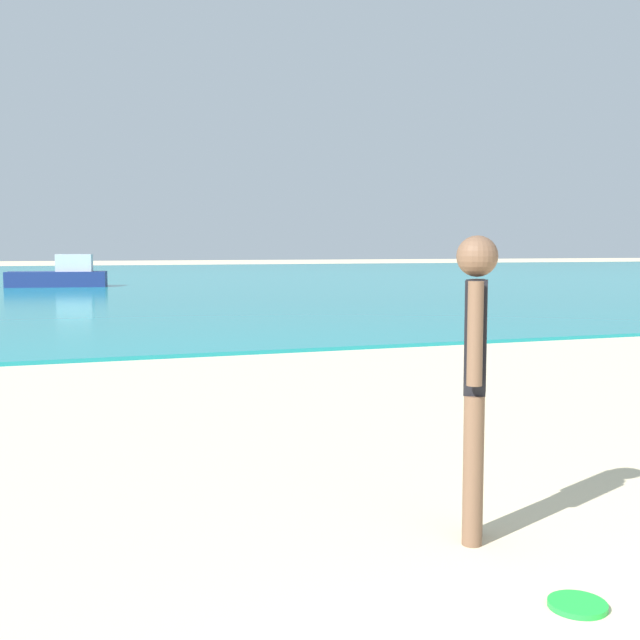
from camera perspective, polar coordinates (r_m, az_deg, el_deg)
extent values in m
cube|color=teal|center=(41.07, -16.62, 2.89)|extent=(160.00, 60.00, 0.06)
cylinder|color=brown|center=(4.35, 11.07, -10.16)|extent=(0.10, 0.10, 0.79)
cylinder|color=brown|center=(4.22, 11.01, -10.66)|extent=(0.10, 0.10, 0.79)
cube|color=black|center=(4.15, 11.21, -1.22)|extent=(0.19, 0.21, 0.59)
sphere|color=brown|center=(4.13, 11.31, 4.55)|extent=(0.21, 0.21, 0.21)
cylinder|color=brown|center=(4.30, 11.26, -0.57)|extent=(0.08, 0.08, 0.52)
cylinder|color=brown|center=(4.01, 11.16, -0.98)|extent=(0.08, 0.08, 0.52)
cylinder|color=green|center=(3.76, 18.13, -19.00)|extent=(0.25, 0.25, 0.03)
cube|color=navy|center=(31.93, -18.50, 2.82)|extent=(3.82, 1.75, 0.59)
cube|color=silver|center=(31.83, -17.35, 3.97)|extent=(1.44, 1.02, 0.66)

